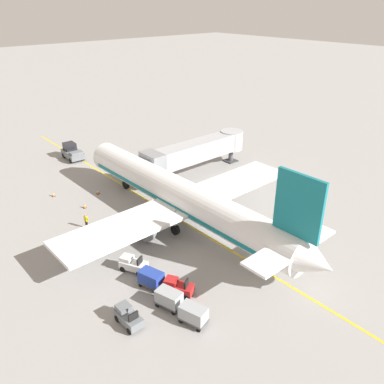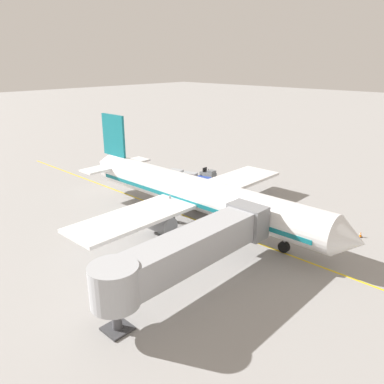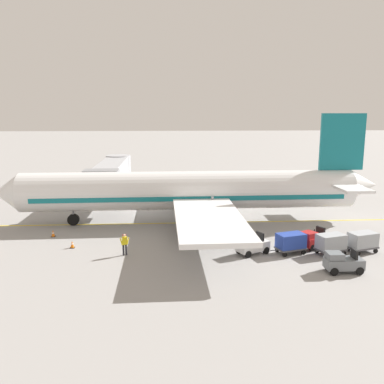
# 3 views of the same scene
# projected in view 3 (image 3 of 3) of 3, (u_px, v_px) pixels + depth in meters

# --- Properties ---
(ground_plane) EXTENTS (400.00, 400.00, 0.00)m
(ground_plane) POSITION_uv_depth(u_px,v_px,m) (185.00, 223.00, 40.01)
(ground_plane) COLOR gray
(gate_lead_in_line) EXTENTS (0.24, 80.00, 0.01)m
(gate_lead_in_line) POSITION_uv_depth(u_px,v_px,m) (185.00, 223.00, 40.01)
(gate_lead_in_line) COLOR gold
(gate_lead_in_line) RESTS_ON ground
(parked_airliner) EXTENTS (30.06, 37.24, 10.63)m
(parked_airliner) POSITION_uv_depth(u_px,v_px,m) (192.00, 191.00, 39.41)
(parked_airliner) COLOR white
(parked_airliner) RESTS_ON ground
(jet_bridge) EXTENTS (17.44, 3.50, 4.98)m
(jet_bridge) POSITION_uv_depth(u_px,v_px,m) (112.00, 173.00, 49.02)
(jet_bridge) COLOR #A8AAAF
(jet_bridge) RESTS_ON ground
(baggage_tug_lead) EXTENTS (1.29, 2.50, 1.62)m
(baggage_tug_lead) POSITION_uv_depth(u_px,v_px,m) (343.00, 262.00, 27.57)
(baggage_tug_lead) COLOR slate
(baggage_tug_lead) RESTS_ON ground
(baggage_tug_trailing) EXTENTS (2.19, 2.77, 1.62)m
(baggage_tug_trailing) POSITION_uv_depth(u_px,v_px,m) (252.00, 245.00, 31.12)
(baggage_tug_trailing) COLOR silver
(baggage_tug_trailing) RESTS_ON ground
(baggage_tug_spare) EXTENTS (2.29, 2.77, 1.62)m
(baggage_tug_spare) POSITION_uv_depth(u_px,v_px,m) (314.00, 239.00, 32.54)
(baggage_tug_spare) COLOR #B21E1E
(baggage_tug_spare) RESTS_ON ground
(baggage_cart_front) EXTENTS (1.85, 2.98, 1.58)m
(baggage_cart_front) POSITION_uv_depth(u_px,v_px,m) (291.00, 242.00, 31.21)
(baggage_cart_front) COLOR #4C4C51
(baggage_cart_front) RESTS_ON ground
(baggage_cart_second_in_train) EXTENTS (1.85, 2.98, 1.58)m
(baggage_cart_second_in_train) POSITION_uv_depth(u_px,v_px,m) (331.00, 242.00, 31.01)
(baggage_cart_second_in_train) COLOR #4C4C51
(baggage_cart_second_in_train) RESTS_ON ground
(baggage_cart_third_in_train) EXTENTS (1.85, 2.98, 1.58)m
(baggage_cart_third_in_train) POSITION_uv_depth(u_px,v_px,m) (363.00, 240.00, 31.49)
(baggage_cart_third_in_train) COLOR #4C4C51
(baggage_cart_third_in_train) RESTS_ON ground
(ground_crew_wing_walker) EXTENTS (0.33, 0.72, 1.69)m
(ground_crew_wing_walker) POSITION_uv_depth(u_px,v_px,m) (125.00, 243.00, 30.81)
(ground_crew_wing_walker) COLOR #232328
(ground_crew_wing_walker) RESTS_ON ground
(safety_cone_nose_left) EXTENTS (0.36, 0.36, 0.59)m
(safety_cone_nose_left) POSITION_uv_depth(u_px,v_px,m) (72.00, 244.00, 32.60)
(safety_cone_nose_left) COLOR black
(safety_cone_nose_left) RESTS_ON ground
(safety_cone_wing_tip) EXTENTS (0.36, 0.36, 0.59)m
(safety_cone_wing_tip) POSITION_uv_depth(u_px,v_px,m) (53.00, 234.00, 35.52)
(safety_cone_wing_tip) COLOR black
(safety_cone_wing_tip) RESTS_ON ground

